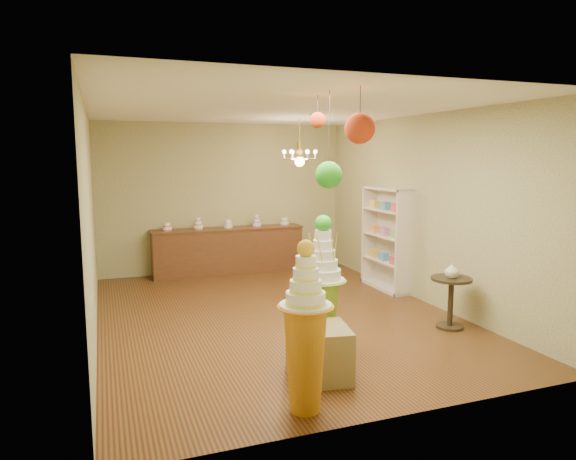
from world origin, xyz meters
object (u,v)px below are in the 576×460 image
object	(u,v)px
sideboard	(228,250)
round_table	(451,296)
pedestal_orange	(305,344)
pedestal_green	(322,298)

from	to	relation	value
sideboard	round_table	xyz separation A→B (m)	(2.06, -4.35, -0.02)
pedestal_orange	round_table	world-z (taller)	pedestal_orange
sideboard	round_table	world-z (taller)	sideboard
pedestal_orange	round_table	distance (m)	3.11
pedestal_green	round_table	world-z (taller)	pedestal_green
pedestal_orange	sideboard	distance (m)	5.86
pedestal_green	pedestal_orange	xyz separation A→B (m)	(-0.70, -1.19, -0.04)
pedestal_green	round_table	xyz separation A→B (m)	(2.04, 0.28, -0.23)
pedestal_orange	pedestal_green	bearing A→B (deg)	59.69
pedestal_green	pedestal_orange	world-z (taller)	pedestal_green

